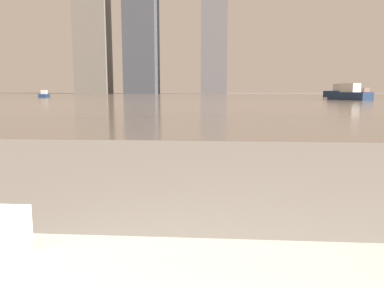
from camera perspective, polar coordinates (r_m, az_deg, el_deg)
The scene contains 6 objects.
harbor_water at distance 61.92m, azimuth 3.99°, elevation 7.25°, with size 180.00×110.00×0.01m.
harbor_boat_0 at distance 75.93m, azimuth 24.96°, elevation 7.07°, with size 1.69×3.97×1.45m.
harbor_boat_1 at distance 55.47m, azimuth -21.59°, elevation 6.98°, with size 1.46×2.83×1.01m.
harbor_boat_3 at distance 40.62m, azimuth 22.92°, elevation 7.01°, with size 3.46×4.56×1.65m.
harbor_boat_4 at distance 59.89m, azimuth 21.75°, elevation 7.33°, with size 4.25×5.30×1.93m.
skyline_tower_1 at distance 121.45m, azimuth -7.72°, elevation 15.56°, with size 9.80×9.85×33.59m.
Camera 1 is at (0.25, 0.09, 0.93)m, focal length 35.00 mm.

